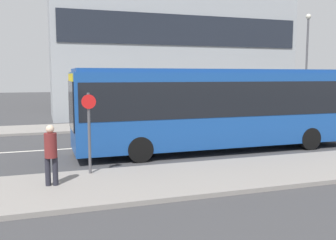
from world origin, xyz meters
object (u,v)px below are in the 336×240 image
object	(u,v)px
parked_car_0	(321,114)
street_lamp	(307,56)
city_bus	(219,104)
pedestrian_near_stop	(51,151)
bus_stop_sign	(89,127)

from	to	relation	value
parked_car_0	street_lamp	distance (m)	4.55
city_bus	pedestrian_near_stop	size ratio (longest dim) A/B	7.16
city_bus	pedestrian_near_stop	xyz separation A→B (m)	(-6.91, -3.67, -0.88)
parked_car_0	bus_stop_sign	world-z (taller)	bus_stop_sign
city_bus	bus_stop_sign	bearing A→B (deg)	-157.84
city_bus	street_lamp	bearing A→B (deg)	33.64
parked_car_0	pedestrian_near_stop	distance (m)	19.55
pedestrian_near_stop	bus_stop_sign	xyz separation A→B (m)	(1.17, 0.99, 0.51)
parked_car_0	street_lamp	world-z (taller)	street_lamp
city_bus	pedestrian_near_stop	distance (m)	7.88
parked_car_0	pedestrian_near_stop	bearing A→B (deg)	-151.43
bus_stop_sign	street_lamp	xyz separation A→B (m)	(16.47, 10.64, 2.96)
pedestrian_near_stop	bus_stop_sign	distance (m)	1.62
bus_stop_sign	parked_car_0	bearing A→B (deg)	27.60
street_lamp	city_bus	bearing A→B (deg)	-143.46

